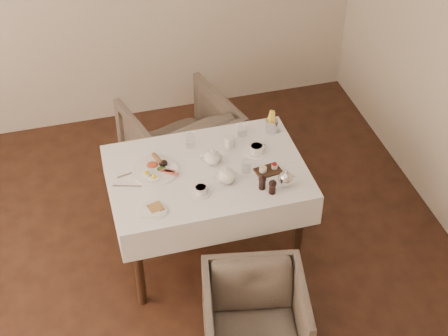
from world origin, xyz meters
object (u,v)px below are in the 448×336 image
armchair_near (255,319)px  armchair_far (181,142)px  breakfast_plate (156,169)px  teapot_centre (212,156)px  table (207,184)px

armchair_near → armchair_far: 1.72m
breakfast_plate → teapot_centre: size_ratio=1.98×
table → armchair_near: bearing=-85.7°
table → teapot_centre: size_ratio=8.30×
armchair_far → breakfast_plate: 0.91m
armchair_far → breakfast_plate: (-0.32, -0.75, 0.41)m
breakfast_plate → armchair_near: bearing=-62.0°
armchair_far → breakfast_plate: bearing=50.7°
table → armchair_near: table is taller
table → armchair_near: size_ratio=2.05×
table → teapot_centre: 0.19m
table → teapot_centre: (0.05, 0.05, 0.18)m
armchair_near → table: bearing=105.1°
breakfast_plate → teapot_centre: (0.37, -0.03, 0.05)m
armchair_far → teapot_centre: teapot_centre is taller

